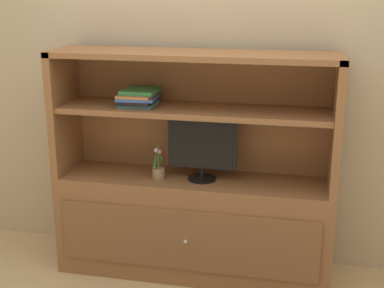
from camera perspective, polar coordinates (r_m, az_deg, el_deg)
The scene contains 5 objects.
painted_rear_wall at distance 3.67m, azimuth 1.33°, elevation 8.72°, with size 6.00×0.10×2.80m, color tan.
media_console at distance 3.59m, azimuth 0.19°, elevation -6.53°, with size 1.83×0.48×1.52m.
tv_monitor at distance 3.41m, azimuth 1.10°, elevation -0.25°, with size 0.45×0.19×0.42m.
potted_plant at distance 3.49m, azimuth -3.63°, elevation -2.89°, with size 0.08×0.13×0.23m.
magazine_stack at distance 3.46m, azimuth -5.71°, elevation 5.05°, with size 0.26×0.33×0.11m.
Camera 1 is at (0.69, -2.82, 1.90)m, focal length 49.49 mm.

